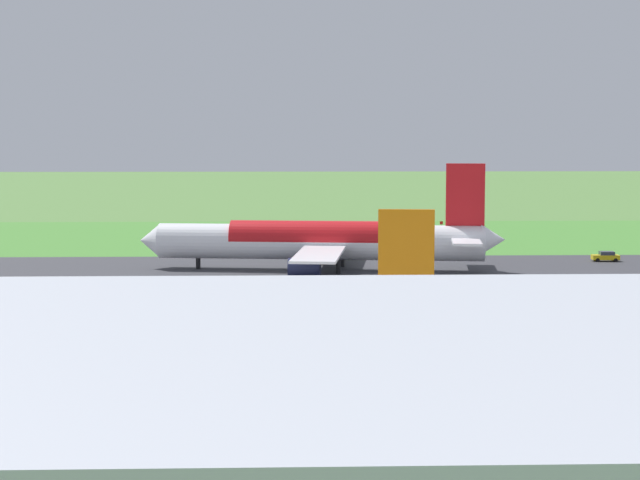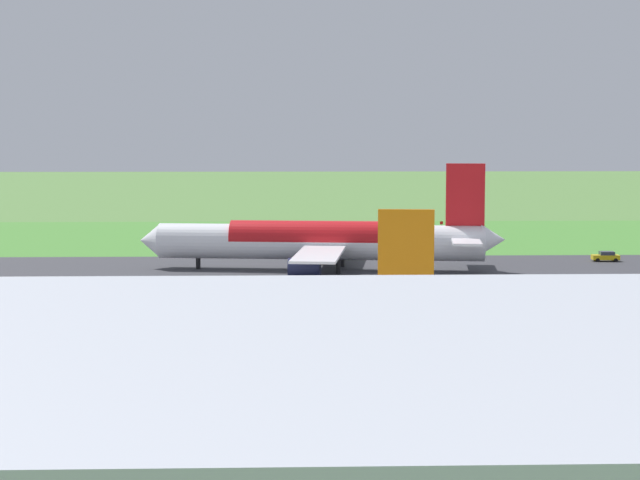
# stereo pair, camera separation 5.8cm
# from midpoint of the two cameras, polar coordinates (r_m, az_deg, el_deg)

# --- Properties ---
(ground_plane) EXTENTS (800.00, 800.00, 0.00)m
(ground_plane) POSITION_cam_midpoint_polar(r_m,az_deg,el_deg) (157.64, 2.17, -1.62)
(ground_plane) COLOR #547F3D
(runway_asphalt) EXTENTS (600.00, 35.62, 0.06)m
(runway_asphalt) POSITION_cam_midpoint_polar(r_m,az_deg,el_deg) (157.64, 2.17, -1.61)
(runway_asphalt) COLOR #38383D
(runway_asphalt) RESTS_ON ground
(apron_concrete) EXTENTS (440.00, 110.00, 0.05)m
(apron_concrete) POSITION_cam_midpoint_polar(r_m,az_deg,el_deg) (99.32, 4.59, -6.00)
(apron_concrete) COLOR gray
(apron_concrete) RESTS_ON ground
(grass_verge_foreground) EXTENTS (600.00, 80.00, 0.04)m
(grass_verge_foreground) POSITION_cam_midpoint_polar(r_m,az_deg,el_deg) (203.89, 1.25, 0.07)
(grass_verge_foreground) COLOR #478534
(grass_verge_foreground) RESTS_ON ground
(airliner_main) EXTENTS (54.11, 44.40, 15.88)m
(airliner_main) POSITION_cam_midpoint_polar(r_m,az_deg,el_deg) (156.80, 0.13, -0.05)
(airliner_main) COLOR white
(airliner_main) RESTS_ON ground
(airliner_parked_mid) EXTENTS (46.82, 38.40, 13.67)m
(airliner_parked_mid) POSITION_cam_midpoint_polar(r_m,az_deg,el_deg) (94.95, 15.54, -4.46)
(airliner_parked_mid) COLOR white
(airliner_parked_mid) RESTS_ON ground
(service_car_followme) EXTENTS (4.28, 2.09, 1.62)m
(service_car_followme) POSITION_cam_midpoint_polar(r_m,az_deg,el_deg) (173.75, 15.00, -0.85)
(service_car_followme) COLOR gold
(service_car_followme) RESTS_ON ground
(no_stopping_sign) EXTENTS (0.60, 0.10, 2.92)m
(no_stopping_sign) POSITION_cam_midpoint_polar(r_m,az_deg,el_deg) (210.41, 6.49, 0.67)
(no_stopping_sign) COLOR slate
(no_stopping_sign) RESTS_ON ground
(traffic_cone_orange) EXTENTS (0.40, 0.40, 0.55)m
(traffic_cone_orange) POSITION_cam_midpoint_polar(r_m,az_deg,el_deg) (202.97, 5.21, 0.09)
(traffic_cone_orange) COLOR orange
(traffic_cone_orange) RESTS_ON ground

